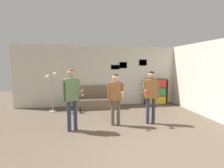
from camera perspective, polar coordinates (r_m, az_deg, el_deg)
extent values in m
plane|color=brown|center=(3.86, 12.72, -23.11)|extent=(20.00, 20.00, 0.00)
cube|color=silver|center=(8.03, -0.26, 2.66)|extent=(8.47, 0.06, 2.70)
cube|color=black|center=(8.01, 1.10, 5.51)|extent=(0.40, 0.02, 0.20)
cube|color=gray|center=(8.00, 1.11, 5.51)|extent=(0.36, 0.01, 0.16)
cube|color=black|center=(8.08, 3.68, 6.15)|extent=(0.35, 0.02, 0.28)
cube|color=beige|center=(8.08, 3.69, 6.15)|extent=(0.31, 0.01, 0.24)
cube|color=black|center=(8.36, 10.09, 6.91)|extent=(0.37, 0.02, 0.28)
cube|color=gray|center=(8.35, 10.10, 6.91)|extent=(0.33, 0.01, 0.24)
cube|color=silver|center=(7.04, 28.82, 1.28)|extent=(0.06, 7.19, 2.70)
cube|color=#7A6651|center=(7.68, -5.17, -7.38)|extent=(1.89, 0.80, 0.10)
cube|color=#7A6651|center=(7.64, -5.19, -5.85)|extent=(1.83, 0.74, 0.32)
cube|color=#7A6651|center=(7.88, -5.41, -2.41)|extent=(1.83, 0.14, 0.50)
cube|color=#7A6651|center=(7.57, -11.90, -4.14)|extent=(0.12, 0.74, 0.18)
cube|color=#7A6651|center=(7.70, 1.37, -3.81)|extent=(0.12, 0.74, 0.18)
cube|color=brown|center=(8.33, 11.06, -2.55)|extent=(0.02, 0.30, 1.19)
cube|color=brown|center=(8.74, 17.34, -2.30)|extent=(0.02, 0.30, 1.19)
cube|color=brown|center=(8.66, 13.89, -2.28)|extent=(1.05, 0.01, 1.19)
cube|color=brown|center=(8.63, 14.17, -6.25)|extent=(1.00, 0.30, 0.02)
cube|color=brown|center=(8.46, 14.39, 1.49)|extent=(1.00, 0.30, 0.02)
cube|color=brown|center=(8.56, 14.24, -3.74)|extent=(1.00, 0.30, 0.02)
cube|color=brown|center=(8.50, 14.31, -1.10)|extent=(1.00, 0.30, 0.02)
cube|color=gold|center=(8.59, 14.23, -5.07)|extent=(0.86, 0.26, 0.34)
cube|color=#338447|center=(8.52, 14.30, -2.45)|extent=(0.86, 0.26, 0.34)
cube|color=red|center=(8.47, 14.38, 0.20)|extent=(0.86, 0.26, 0.34)
cylinder|color=#ADA89E|center=(7.47, -18.76, -8.39)|extent=(0.28, 0.28, 0.03)
cylinder|color=#ADA89E|center=(7.31, -18.98, -2.52)|extent=(0.03, 0.03, 1.52)
cylinder|color=#ADA89E|center=(7.23, -18.65, 3.21)|extent=(0.02, 0.16, 0.02)
sphere|color=beige|center=(7.22, -18.09, 2.99)|extent=(0.18, 0.18, 0.18)
cylinder|color=#ADA89E|center=(7.26, -19.71, 2.39)|extent=(0.02, 0.16, 0.02)
sphere|color=beige|center=(7.27, -20.25, 2.14)|extent=(0.18, 0.18, 0.18)
cylinder|color=#2D334C|center=(5.13, -13.85, -10.18)|extent=(0.11, 0.11, 0.88)
cylinder|color=#2D334C|center=(5.17, -11.89, -9.98)|extent=(0.11, 0.11, 0.88)
cube|color=#5B7A4C|center=(4.99, -13.09, -1.81)|extent=(0.40, 0.30, 0.62)
sphere|color=tan|center=(4.94, -13.23, 3.48)|extent=(0.23, 0.23, 0.23)
sphere|color=brown|center=(4.94, -13.24, 3.93)|extent=(0.19, 0.19, 0.19)
cylinder|color=#5B7A4C|center=(5.03, -10.76, -0.09)|extent=(0.07, 0.07, 0.26)
cylinder|color=tan|center=(4.92, -10.21, -2.57)|extent=(0.16, 0.32, 0.19)
cylinder|color=white|center=(4.79, -9.66, -3.62)|extent=(0.08, 0.14, 0.09)
cylinder|color=#5B7A4C|center=(4.94, -15.49, -2.21)|extent=(0.07, 0.07, 0.58)
cylinder|color=brown|center=(5.47, 0.20, -9.36)|extent=(0.11, 0.11, 0.79)
cylinder|color=brown|center=(5.46, 2.11, -9.39)|extent=(0.11, 0.11, 0.79)
cube|color=#936033|center=(5.32, 1.17, -2.35)|extent=(0.40, 0.28, 0.56)
sphere|color=#D1A889|center=(5.27, 1.19, 2.12)|extent=(0.20, 0.20, 0.20)
sphere|color=#382314|center=(5.27, 1.19, 2.51)|extent=(0.17, 0.17, 0.17)
cylinder|color=#936033|center=(5.30, 3.50, -1.07)|extent=(0.07, 0.07, 0.24)
cylinder|color=#D1A889|center=(5.19, 3.46, -3.24)|extent=(0.13, 0.30, 0.18)
cylinder|color=white|center=(5.08, 3.43, -4.17)|extent=(0.07, 0.15, 0.09)
cylinder|color=#936033|center=(5.34, -1.13, -2.57)|extent=(0.07, 0.07, 0.53)
cylinder|color=#2D334C|center=(5.73, 11.58, -8.59)|extent=(0.11, 0.11, 0.83)
cylinder|color=#2D334C|center=(5.76, 13.37, -8.55)|extent=(0.11, 0.11, 0.83)
cube|color=#936033|center=(5.60, 12.66, -1.58)|extent=(0.39, 0.27, 0.59)
sphere|color=tan|center=(5.56, 12.77, 2.86)|extent=(0.21, 0.21, 0.21)
sphere|color=black|center=(5.56, 12.78, 3.24)|extent=(0.18, 0.18, 0.18)
cylinder|color=#936033|center=(5.65, 14.80, -1.80)|extent=(0.07, 0.07, 0.55)
cylinder|color=#936033|center=(5.55, 10.51, -0.26)|extent=(0.07, 0.07, 0.25)
cylinder|color=tan|center=(5.44, 10.68, -2.40)|extent=(0.12, 0.31, 0.19)
cylinder|color=red|center=(5.32, 10.89, -3.10)|extent=(0.08, 0.08, 0.10)
cylinder|color=black|center=(7.04, -10.38, -8.41)|extent=(0.06, 0.06, 0.18)
cylinder|color=black|center=(7.01, -10.40, -7.36)|extent=(0.03, 0.03, 0.08)
cylinder|color=white|center=(8.39, 13.48, 1.93)|extent=(0.07, 0.07, 0.11)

